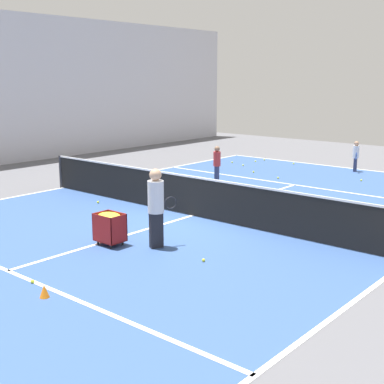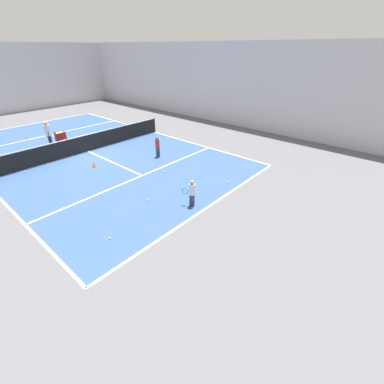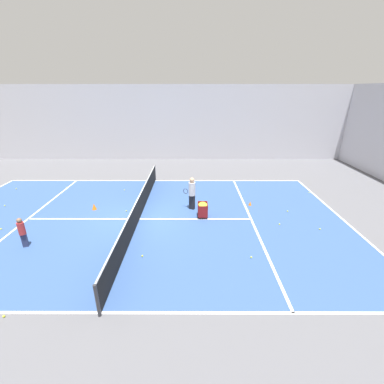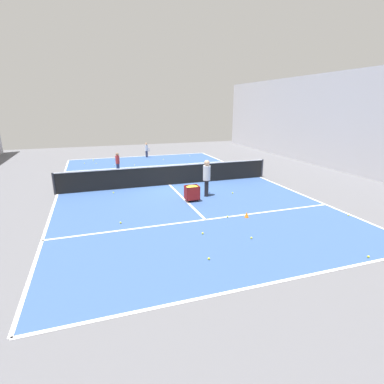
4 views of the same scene
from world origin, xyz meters
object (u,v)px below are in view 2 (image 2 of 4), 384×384
at_px(ball_cart, 60,135).
at_px(training_cone_1, 27,137).
at_px(coach_at_net, 48,132).
at_px(player_near_baseline, 192,191).
at_px(training_cone_0, 94,164).
at_px(tennis_net, 86,143).
at_px(child_midcourt, 157,145).

bearing_deg(ball_cart, training_cone_1, 117.17).
xyz_separation_m(ball_cart, training_cone_1, (-1.37, 2.67, -0.40)).
bearing_deg(coach_at_net, ball_cart, 147.82).
xyz_separation_m(player_near_baseline, training_cone_0, (-0.61, 6.83, -0.52)).
xyz_separation_m(tennis_net, training_cone_0, (-1.08, -2.62, -0.39)).
bearing_deg(coach_at_net, child_midcourt, 55.34).
bearing_deg(training_cone_0, coach_at_net, 91.09).
bearing_deg(training_cone_1, training_cone_0, -86.29).
relative_size(tennis_net, coach_at_net, 6.67).
height_order(tennis_net, player_near_baseline, player_near_baseline).
bearing_deg(ball_cart, training_cone_0, -98.16).
bearing_deg(player_near_baseline, training_cone_1, -12.57).
bearing_deg(training_cone_0, ball_cart, 81.84).
relative_size(child_midcourt, ball_cart, 1.74).
bearing_deg(training_cone_1, coach_at_net, -82.07).
height_order(player_near_baseline, training_cone_1, player_near_baseline).
bearing_deg(player_near_baseline, child_midcourt, -45.38).
bearing_deg(child_midcourt, player_near_baseline, 130.72).
xyz_separation_m(player_near_baseline, coach_at_net, (-0.71, 12.05, 0.32)).
xyz_separation_m(player_near_baseline, ball_cart, (0.21, 12.59, -0.17)).
bearing_deg(training_cone_0, player_near_baseline, -84.87).
bearing_deg(training_cone_0, child_midcourt, -24.21).
relative_size(tennis_net, ball_cart, 15.86).
bearing_deg(tennis_net, coach_at_net, 114.48).
height_order(tennis_net, child_midcourt, child_midcourt).
distance_m(tennis_net, training_cone_0, 2.86).
distance_m(child_midcourt, ball_cart, 7.78).
xyz_separation_m(tennis_net, child_midcourt, (2.39, -4.18, 0.17)).
relative_size(player_near_baseline, child_midcourt, 0.94).
distance_m(tennis_net, coach_at_net, 2.89).
relative_size(player_near_baseline, training_cone_0, 3.55).
xyz_separation_m(child_midcourt, ball_cart, (-2.65, 7.32, -0.22)).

